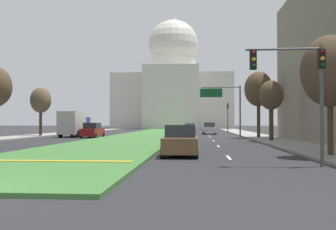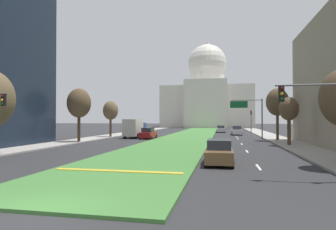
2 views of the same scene
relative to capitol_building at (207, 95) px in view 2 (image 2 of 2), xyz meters
name	(u,v)px [view 2 (image 2 of 2)]	position (x,y,z in m)	size (l,w,h in m)	color
ground_plane	(194,134)	(0.00, -50.56, -12.38)	(260.00, 260.00, 0.00)	#2B2B2D
grass_median	(191,135)	(0.00, -55.69, -12.31)	(8.79, 92.37, 0.14)	#427A38
median_curb_nose	(118,171)	(0.00, -94.53, -12.22)	(7.91, 0.50, 0.04)	gold
lane_dashes_right	(238,139)	(8.50, -63.85, -12.38)	(0.16, 53.45, 0.01)	silver
sidewalk_left	(110,136)	(-14.60, -60.83, -12.31)	(4.00, 92.37, 0.15)	#9E9991
sidewalk_right	(275,138)	(14.60, -60.83, -12.31)	(4.00, 92.37, 0.15)	#9E9991
capitol_building	(207,95)	(0.00, 0.00, 0.00)	(34.16, 22.61, 33.06)	silver
traffic_light_near_right	(323,109)	(11.26, -94.52, -8.59)	(3.34, 0.35, 5.20)	#515456
traffic_light_far_right	(251,119)	(12.10, -46.85, -9.07)	(0.28, 0.35, 5.20)	#515456
overhead_guide_sign	(250,110)	(10.45, -63.06, -7.76)	(5.15, 0.20, 6.50)	#515456
street_tree_left_mid	(79,103)	(-13.26, -74.88, -7.01)	(3.22, 3.22, 7.44)	#4C3823
street_tree_right_mid	(289,110)	(13.92, -74.41, -8.03)	(2.26, 2.26, 5.88)	#4C3823
street_tree_left_far	(111,111)	(-13.26, -63.84, -7.71)	(2.65, 2.65, 6.39)	#4C3823
street_tree_right_far	(277,102)	(13.99, -66.68, -6.70)	(3.24, 3.24, 7.76)	#4C3823
sedan_lead_stopped	(219,153)	(5.87, -89.61, -11.57)	(2.00, 4.54, 1.74)	brown
sedan_midblock	(148,134)	(-5.89, -65.80, -11.54)	(2.00, 4.52, 1.81)	maroon
sedan_distant	(237,131)	(8.79, -52.21, -11.54)	(2.03, 4.42, 1.82)	silver
sedan_far_horizon	(221,129)	(5.56, -41.94, -11.61)	(2.19, 4.52, 1.64)	#BCBCC1
box_truck_delivery	(135,128)	(-8.72, -64.20, -10.71)	(2.40, 6.40, 3.20)	navy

